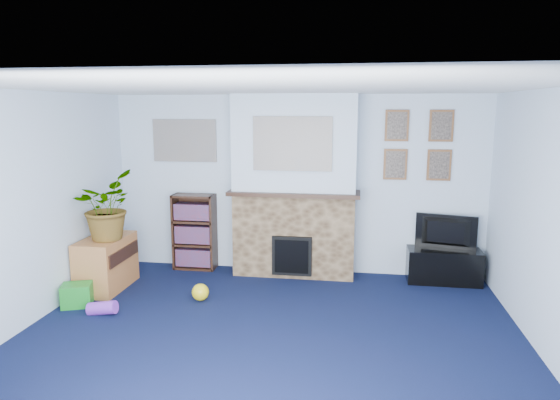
% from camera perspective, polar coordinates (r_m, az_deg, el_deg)
% --- Properties ---
extents(floor, '(5.00, 4.50, 0.01)m').
position_cam_1_polar(floor, '(4.98, -1.52, -16.02)').
color(floor, '#0D1434').
rests_on(floor, ground).
extents(ceiling, '(5.00, 4.50, 0.01)m').
position_cam_1_polar(ceiling, '(4.46, -1.67, 12.77)').
color(ceiling, white).
rests_on(ceiling, wall_back).
extents(wall_back, '(5.00, 0.04, 2.40)m').
position_cam_1_polar(wall_back, '(6.76, 1.86, 1.77)').
color(wall_back, silver).
rests_on(wall_back, ground).
extents(wall_front, '(5.00, 0.04, 2.40)m').
position_cam_1_polar(wall_front, '(2.50, -11.24, -13.82)').
color(wall_front, silver).
rests_on(wall_front, ground).
extents(wall_left, '(0.04, 4.50, 2.40)m').
position_cam_1_polar(wall_left, '(5.59, -27.71, -1.28)').
color(wall_left, silver).
rests_on(wall_left, ground).
extents(wall_right, '(0.04, 4.50, 2.40)m').
position_cam_1_polar(wall_right, '(4.81, 29.23, -3.15)').
color(wall_right, silver).
rests_on(wall_right, ground).
extents(chimney_breast, '(1.72, 0.50, 2.40)m').
position_cam_1_polar(chimney_breast, '(6.56, 1.64, 1.37)').
color(chimney_breast, brown).
rests_on(chimney_breast, ground).
extents(collage_main, '(1.00, 0.03, 0.68)m').
position_cam_1_polar(collage_main, '(6.29, 1.42, 6.44)').
color(collage_main, gray).
rests_on(collage_main, chimney_breast).
extents(collage_left, '(0.90, 0.03, 0.58)m').
position_cam_1_polar(collage_left, '(7.04, -10.84, 6.69)').
color(collage_left, gray).
rests_on(collage_left, wall_back).
extents(portrait_tl, '(0.30, 0.03, 0.40)m').
position_cam_1_polar(portrait_tl, '(6.63, 13.21, 8.28)').
color(portrait_tl, brown).
rests_on(portrait_tl, wall_back).
extents(portrait_tr, '(0.30, 0.03, 0.40)m').
position_cam_1_polar(portrait_tr, '(6.70, 17.95, 8.07)').
color(portrait_tr, brown).
rests_on(portrait_tr, wall_back).
extents(portrait_bl, '(0.30, 0.03, 0.40)m').
position_cam_1_polar(portrait_bl, '(6.67, 13.03, 3.99)').
color(portrait_bl, brown).
rests_on(portrait_bl, wall_back).
extents(portrait_br, '(0.30, 0.03, 0.40)m').
position_cam_1_polar(portrait_br, '(6.73, 17.71, 3.82)').
color(portrait_br, brown).
rests_on(portrait_br, wall_back).
extents(tv_stand, '(0.92, 0.39, 0.44)m').
position_cam_1_polar(tv_stand, '(6.81, 18.21, -7.11)').
color(tv_stand, black).
rests_on(tv_stand, ground).
extents(television, '(0.77, 0.27, 0.44)m').
position_cam_1_polar(television, '(6.72, 18.39, -3.56)').
color(television, black).
rests_on(television, tv_stand).
extents(bookshelf, '(0.58, 0.28, 1.05)m').
position_cam_1_polar(bookshelf, '(7.07, -9.72, -3.77)').
color(bookshelf, '#311B11').
rests_on(bookshelf, ground).
extents(sideboard, '(0.46, 0.83, 0.65)m').
position_cam_1_polar(sideboard, '(6.60, -19.23, -6.60)').
color(sideboard, '#B8713B').
rests_on(sideboard, ground).
extents(potted_plant, '(0.84, 0.90, 0.82)m').
position_cam_1_polar(potted_plant, '(6.37, -19.43, -0.65)').
color(potted_plant, '#26661E').
rests_on(potted_plant, sideboard).
extents(mantel_clock, '(0.09, 0.05, 0.13)m').
position_cam_1_polar(mantel_clock, '(6.51, 1.74, 1.62)').
color(mantel_clock, gold).
rests_on(mantel_clock, chimney_breast).
extents(mantel_candle, '(0.05, 0.05, 0.16)m').
position_cam_1_polar(mantel_candle, '(6.48, 4.58, 1.63)').
color(mantel_candle, '#B2BFC6').
rests_on(mantel_candle, chimney_breast).
extents(mantel_teddy, '(0.13, 0.13, 0.13)m').
position_cam_1_polar(mantel_teddy, '(6.59, -2.71, 1.68)').
color(mantel_teddy, gray).
rests_on(mantel_teddy, chimney_breast).
extents(mantel_can, '(0.07, 0.07, 0.13)m').
position_cam_1_polar(mantel_can, '(6.46, 7.39, 1.38)').
color(mantel_can, yellow).
rests_on(mantel_can, chimney_breast).
extents(green_crate, '(0.39, 0.35, 0.26)m').
position_cam_1_polar(green_crate, '(6.21, -22.19, -9.91)').
color(green_crate, '#198C26').
rests_on(green_crate, ground).
extents(toy_ball, '(0.20, 0.20, 0.20)m').
position_cam_1_polar(toy_ball, '(6.00, -9.09, -10.45)').
color(toy_ball, yellow).
rests_on(toy_ball, ground).
extents(toy_block, '(0.18, 0.18, 0.21)m').
position_cam_1_polar(toy_block, '(6.57, -20.26, -8.96)').
color(toy_block, yellow).
rests_on(toy_block, ground).
extents(toy_tube, '(0.33, 0.15, 0.19)m').
position_cam_1_polar(toy_tube, '(5.90, -19.64, -11.56)').
color(toy_tube, purple).
rests_on(toy_tube, ground).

